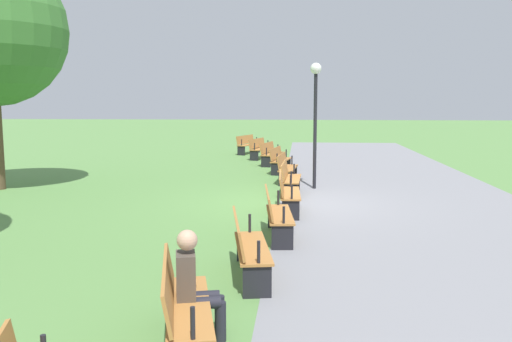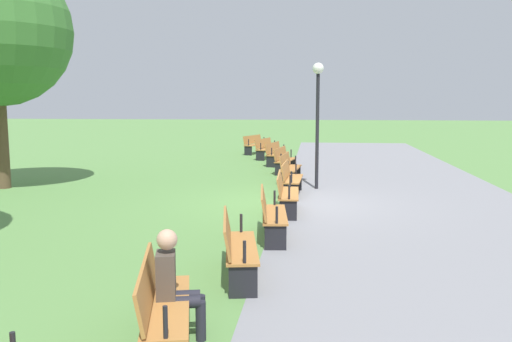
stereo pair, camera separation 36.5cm
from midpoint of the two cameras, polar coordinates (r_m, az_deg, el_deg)
name	(u,v)px [view 1 (the left image)]	position (r m, az deg, el deg)	size (l,w,h in m)	color
ground_plane	(292,203)	(13.42, 3.06, -3.43)	(120.00, 120.00, 0.00)	#5B8C47
path_paving	(407,205)	(13.64, 15.09, -3.49)	(39.72, 6.28, 0.01)	gray
bench_0	(248,144)	(25.86, -1.30, 2.89)	(1.81, 1.06, 0.89)	#B27538
bench_1	(260,148)	(23.61, -0.06, 2.45)	(1.82, 0.96, 0.89)	#B27538
bench_2	(270,153)	(21.35, 1.04, 1.92)	(1.82, 0.86, 0.89)	#B27538
bench_3	(279,159)	(19.07, 1.96, 1.25)	(1.81, 0.75, 0.89)	#B27538
bench_4	(286,167)	(16.78, 2.61, 0.40)	(1.79, 0.64, 0.89)	#B27538
bench_5	(289,178)	(14.49, 2.86, -0.73)	(1.77, 0.53, 0.89)	#B27538
bench_6	(287,192)	(12.20, 2.50, -2.27)	(1.77, 0.53, 0.89)	#B27538
bench_7	(276,213)	(9.95, 1.09, -4.50)	(1.79, 0.64, 0.89)	#B27538
bench_8	(248,246)	(7.75, -2.26, -7.97)	(1.81, 0.75, 0.89)	#B27538
bench_9	(182,304)	(5.71, -9.78, -13.81)	(1.82, 0.86, 0.89)	#B27538
person_seated	(195,282)	(5.84, -8.35, -11.60)	(0.41, 0.57, 1.20)	#4C4238
lamp_post	(315,101)	(15.49, 5.68, 7.48)	(0.32, 0.32, 3.61)	black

